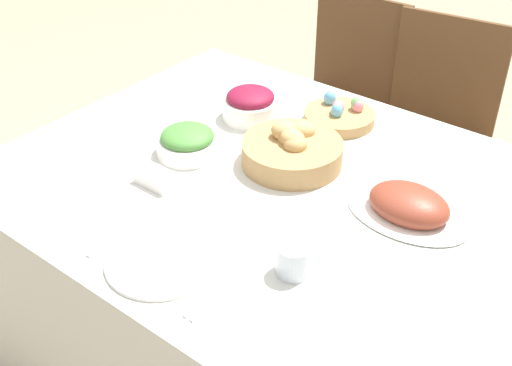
% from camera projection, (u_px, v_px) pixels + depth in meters
% --- Properties ---
extents(dining_table, '(1.51, 1.17, 0.75)m').
position_uv_depth(dining_table, '(277.00, 285.00, 1.93)').
color(dining_table, silver).
rests_on(dining_table, ground).
extents(chair_far_left, '(0.42, 0.42, 0.91)m').
position_uv_depth(chair_far_left, '(341.00, 103.00, 2.66)').
color(chair_far_left, brown).
rests_on(chair_far_left, ground).
extents(chair_far_center, '(0.46, 0.46, 0.91)m').
position_uv_depth(chair_far_center, '(429.00, 132.00, 2.46)').
color(chair_far_center, brown).
rests_on(chair_far_center, ground).
extents(bread_basket, '(0.28, 0.28, 0.12)m').
position_uv_depth(bread_basket, '(292.00, 150.00, 1.77)').
color(bread_basket, '#AD8451').
rests_on(bread_basket, dining_table).
extents(egg_basket, '(0.22, 0.22, 0.08)m').
position_uv_depth(egg_basket, '(340.00, 115.00, 1.98)').
color(egg_basket, '#AD8451').
rests_on(egg_basket, dining_table).
extents(ham_platter, '(0.32, 0.22, 0.08)m').
position_uv_depth(ham_platter, '(409.00, 206.00, 1.58)').
color(ham_platter, white).
rests_on(ham_platter, dining_table).
extents(beet_salad_bowl, '(0.18, 0.18, 0.10)m').
position_uv_depth(beet_salad_bowl, '(250.00, 104.00, 1.99)').
color(beet_salad_bowl, white).
rests_on(beet_salad_bowl, dining_table).
extents(green_salad_bowl, '(0.18, 0.18, 0.08)m').
position_uv_depth(green_salad_bowl, '(188.00, 142.00, 1.82)').
color(green_salad_bowl, white).
rests_on(green_salad_bowl, dining_table).
extents(dinner_plate, '(0.25, 0.25, 0.01)m').
position_uv_depth(dinner_plate, '(161.00, 261.00, 1.45)').
color(dinner_plate, white).
rests_on(dinner_plate, dining_table).
extents(fork, '(0.02, 0.18, 0.00)m').
position_uv_depth(fork, '(116.00, 236.00, 1.53)').
color(fork, silver).
rests_on(fork, dining_table).
extents(knife, '(0.02, 0.18, 0.00)m').
position_uv_depth(knife, '(212.00, 291.00, 1.37)').
color(knife, silver).
rests_on(knife, dining_table).
extents(spoon, '(0.02, 0.18, 0.00)m').
position_uv_depth(spoon, '(222.00, 297.00, 1.35)').
color(spoon, silver).
rests_on(spoon, dining_table).
extents(drinking_cup, '(0.08, 0.08, 0.08)m').
position_uv_depth(drinking_cup, '(293.00, 259.00, 1.40)').
color(drinking_cup, silver).
rests_on(drinking_cup, dining_table).
extents(butter_dish, '(0.11, 0.07, 0.03)m').
position_uv_depth(butter_dish, '(157.00, 179.00, 1.70)').
color(butter_dish, white).
rests_on(butter_dish, dining_table).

